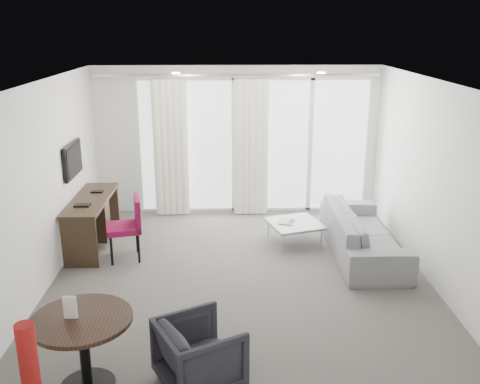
{
  "coord_description": "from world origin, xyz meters",
  "views": [
    {
      "loc": [
        -0.16,
        -6.27,
        3.27
      ],
      "look_at": [
        0.0,
        0.6,
        1.1
      ],
      "focal_mm": 40.0,
      "sensor_mm": 36.0,
      "label": 1
    }
  ],
  "objects_px": {
    "desk": "(93,223)",
    "coffee_table": "(294,233)",
    "desk_chair": "(123,229)",
    "round_table": "(85,353)",
    "sofa": "(363,233)",
    "tub_armchair": "(200,354)",
    "rattan_chair_a": "(275,173)",
    "rattan_chair_b": "(332,170)"
  },
  "relations": [
    {
      "from": "desk",
      "to": "coffee_table",
      "type": "xyz_separation_m",
      "value": [
        3.09,
        0.05,
        -0.21
      ]
    },
    {
      "from": "desk_chair",
      "to": "round_table",
      "type": "distance_m",
      "value": 2.9
    },
    {
      "from": "desk_chair",
      "to": "sofa",
      "type": "height_order",
      "value": "desk_chair"
    },
    {
      "from": "tub_armchair",
      "to": "rattan_chair_a",
      "type": "relative_size",
      "value": 0.91
    },
    {
      "from": "desk_chair",
      "to": "round_table",
      "type": "height_order",
      "value": "desk_chair"
    },
    {
      "from": "rattan_chair_a",
      "to": "tub_armchair",
      "type": "bearing_deg",
      "value": -104.56
    },
    {
      "from": "desk",
      "to": "desk_chair",
      "type": "height_order",
      "value": "desk_chair"
    },
    {
      "from": "sofa",
      "to": "rattan_chair_b",
      "type": "relative_size",
      "value": 3.11
    },
    {
      "from": "coffee_table",
      "to": "rattan_chair_b",
      "type": "relative_size",
      "value": 1.03
    },
    {
      "from": "round_table",
      "to": "rattan_chair_a",
      "type": "relative_size",
      "value": 1.17
    },
    {
      "from": "tub_armchair",
      "to": "coffee_table",
      "type": "height_order",
      "value": "tub_armchair"
    },
    {
      "from": "rattan_chair_a",
      "to": "coffee_table",
      "type": "bearing_deg",
      "value": -91.3
    },
    {
      "from": "tub_armchair",
      "to": "rattan_chair_b",
      "type": "distance_m",
      "value": 6.79
    },
    {
      "from": "desk_chair",
      "to": "rattan_chair_a",
      "type": "xyz_separation_m",
      "value": [
        2.44,
        3.17,
        -0.07
      ]
    },
    {
      "from": "round_table",
      "to": "tub_armchair",
      "type": "height_order",
      "value": "round_table"
    },
    {
      "from": "desk",
      "to": "coffee_table",
      "type": "relative_size",
      "value": 2.18
    },
    {
      "from": "sofa",
      "to": "tub_armchair",
      "type": "bearing_deg",
      "value": 142.72
    },
    {
      "from": "tub_armchair",
      "to": "coffee_table",
      "type": "xyz_separation_m",
      "value": [
        1.3,
        3.39,
        -0.16
      ]
    },
    {
      "from": "round_table",
      "to": "sofa",
      "type": "relative_size",
      "value": 0.4
    },
    {
      "from": "rattan_chair_a",
      "to": "desk_chair",
      "type": "bearing_deg",
      "value": -130.82
    },
    {
      "from": "round_table",
      "to": "rattan_chair_b",
      "type": "bearing_deg",
      "value": 61.18
    },
    {
      "from": "desk",
      "to": "rattan_chair_a",
      "type": "height_order",
      "value": "rattan_chair_a"
    },
    {
      "from": "desk",
      "to": "tub_armchair",
      "type": "bearing_deg",
      "value": -61.91
    },
    {
      "from": "sofa",
      "to": "rattan_chair_b",
      "type": "height_order",
      "value": "rattan_chair_b"
    },
    {
      "from": "coffee_table",
      "to": "rattan_chair_a",
      "type": "bearing_deg",
      "value": 91.86
    },
    {
      "from": "desk",
      "to": "coffee_table",
      "type": "distance_m",
      "value": 3.1
    },
    {
      "from": "round_table",
      "to": "sofa",
      "type": "bearing_deg",
      "value": 42.04
    },
    {
      "from": "desk_chair",
      "to": "desk",
      "type": "bearing_deg",
      "value": 127.06
    },
    {
      "from": "rattan_chair_b",
      "to": "coffee_table",
      "type": "bearing_deg",
      "value": -108.74
    },
    {
      "from": "round_table",
      "to": "tub_armchair",
      "type": "bearing_deg",
      "value": 1.18
    },
    {
      "from": "desk",
      "to": "round_table",
      "type": "height_order",
      "value": "desk"
    },
    {
      "from": "desk_chair",
      "to": "coffee_table",
      "type": "xyz_separation_m",
      "value": [
        2.53,
        0.52,
        -0.29
      ]
    },
    {
      "from": "desk",
      "to": "tub_armchair",
      "type": "distance_m",
      "value": 3.79
    },
    {
      "from": "desk",
      "to": "round_table",
      "type": "relative_size",
      "value": 1.78
    },
    {
      "from": "rattan_chair_b",
      "to": "tub_armchair",
      "type": "bearing_deg",
      "value": -108.65
    },
    {
      "from": "desk_chair",
      "to": "tub_armchair",
      "type": "distance_m",
      "value": 3.13
    },
    {
      "from": "desk",
      "to": "desk_chair",
      "type": "bearing_deg",
      "value": -40.21
    },
    {
      "from": "tub_armchair",
      "to": "desk",
      "type": "bearing_deg",
      "value": 0.23
    },
    {
      "from": "sofa",
      "to": "rattan_chair_a",
      "type": "bearing_deg",
      "value": 18.78
    },
    {
      "from": "coffee_table",
      "to": "round_table",
      "type": "bearing_deg",
      "value": -124.63
    },
    {
      "from": "round_table",
      "to": "sofa",
      "type": "height_order",
      "value": "round_table"
    },
    {
      "from": "tub_armchair",
      "to": "rattan_chair_b",
      "type": "relative_size",
      "value": 0.98
    }
  ]
}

